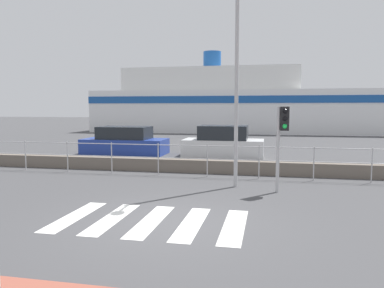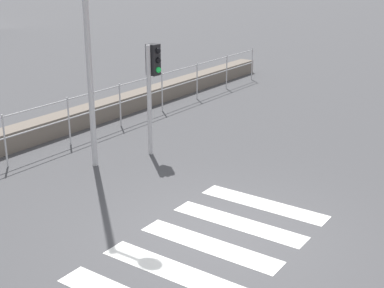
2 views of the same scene
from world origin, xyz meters
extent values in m
plane|color=#424244|center=(0.00, 0.00, 0.00)|extent=(160.00, 160.00, 0.00)
cube|color=silver|center=(-2.16, 0.00, 0.00)|extent=(0.45, 2.40, 0.01)
cube|color=silver|center=(-1.26, 0.00, 0.00)|extent=(0.45, 2.40, 0.01)
cube|color=silver|center=(-0.36, 0.00, 0.00)|extent=(0.45, 2.40, 0.01)
cube|color=silver|center=(0.54, 0.00, 0.00)|extent=(0.45, 2.40, 0.01)
cube|color=silver|center=(1.44, 0.00, 0.00)|extent=(0.45, 2.40, 0.01)
cube|color=#6B6056|center=(0.00, 6.27, 0.24)|extent=(24.12, 0.55, 0.49)
cylinder|color=#B2B2B5|center=(0.00, 5.40, 1.11)|extent=(21.71, 0.03, 0.03)
cylinder|color=#B2B2B5|center=(0.00, 5.40, 0.64)|extent=(21.71, 0.03, 0.03)
cylinder|color=#B2B2B5|center=(-7.24, 5.40, 0.58)|extent=(0.04, 0.04, 1.16)
cylinder|color=#B2B2B5|center=(-5.43, 5.40, 0.58)|extent=(0.04, 0.04, 1.16)
cylinder|color=#B2B2B5|center=(-3.62, 5.40, 0.58)|extent=(0.04, 0.04, 1.16)
cylinder|color=#B2B2B5|center=(-1.81, 5.40, 0.58)|extent=(0.04, 0.04, 1.16)
cylinder|color=#B2B2B5|center=(0.00, 5.40, 0.58)|extent=(0.04, 0.04, 1.16)
cylinder|color=#B2B2B5|center=(1.81, 5.40, 0.58)|extent=(0.04, 0.04, 1.16)
cylinder|color=#B2B2B5|center=(3.62, 5.40, 0.58)|extent=(0.04, 0.04, 1.16)
cylinder|color=#B2B2B5|center=(5.43, 5.40, 0.58)|extent=(0.04, 0.04, 1.16)
cylinder|color=#B2B2B5|center=(2.38, 3.38, 1.24)|extent=(0.10, 0.10, 2.48)
cube|color=black|center=(2.55, 3.38, 2.14)|extent=(0.24, 0.24, 0.68)
sphere|color=black|center=(2.55, 3.24, 2.35)|extent=(0.13, 0.13, 0.13)
sphere|color=black|center=(2.55, 3.24, 2.14)|extent=(0.13, 0.13, 0.13)
sphere|color=#19D84C|center=(2.55, 3.24, 1.93)|extent=(0.13, 0.13, 0.13)
cylinder|color=#B2B2B5|center=(1.13, 3.91, 3.30)|extent=(0.12, 0.12, 6.59)
cube|color=white|center=(0.00, 30.99, 2.04)|extent=(30.60, 8.60, 4.09)
cube|color=white|center=(-3.67, 30.99, 5.21)|extent=(17.13, 6.88, 2.25)
cube|color=#194C99|center=(0.00, 26.67, 3.19)|extent=(30.60, 0.08, 0.65)
cylinder|color=#194C99|center=(-3.67, 30.99, 7.24)|extent=(1.80, 1.80, 1.80)
cube|color=#233D9E|center=(-5.36, 11.10, 0.40)|extent=(4.42, 1.87, 0.80)
cube|color=#1E2328|center=(-5.36, 11.10, 1.12)|extent=(2.65, 1.64, 0.65)
cube|color=silver|center=(-0.11, 11.10, 0.43)|extent=(4.01, 1.81, 0.85)
cube|color=#1E2328|center=(-0.11, 11.10, 1.20)|extent=(2.40, 1.60, 0.70)
camera|label=1|loc=(2.10, -7.57, 2.45)|focal=35.00mm
camera|label=2|loc=(-6.54, -3.95, 4.18)|focal=50.00mm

